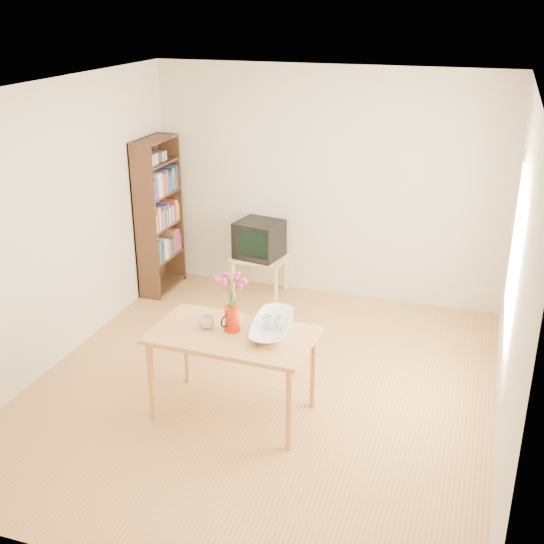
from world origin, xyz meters
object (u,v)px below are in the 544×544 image
(table, at_px, (233,343))
(pitcher, at_px, (232,320))
(mug, at_px, (207,322))
(television, at_px, (260,238))
(bowl, at_px, (272,305))

(table, height_order, pitcher, pitcher)
(mug, height_order, television, television)
(table, distance_m, mug, 0.27)
(mug, bearing_deg, pitcher, -179.23)
(table, xyz_separation_m, mug, (-0.23, 0.03, 0.14))
(television, bearing_deg, pitcher, -65.75)
(table, distance_m, bowl, 0.44)
(table, relative_size, television, 2.40)
(bowl, distance_m, television, 2.47)
(pitcher, distance_m, bowl, 0.34)
(mug, bearing_deg, table, 167.99)
(television, bearing_deg, mug, -70.69)
(pitcher, height_order, television, pitcher)
(pitcher, height_order, bowl, bowl)
(table, height_order, mug, mug)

